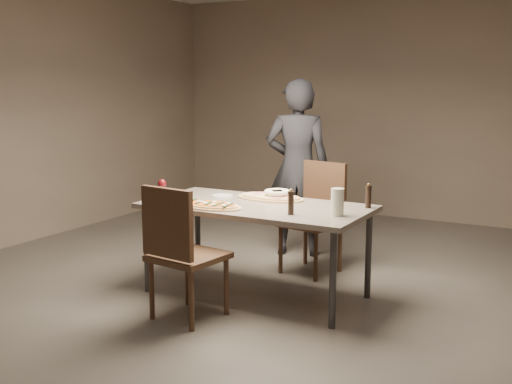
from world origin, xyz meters
The scene contains 14 objects.
room centered at (0.00, 0.00, 1.40)m, with size 7.00×7.00×7.00m.
dining_table centered at (0.00, 0.00, 0.69)m, with size 1.80×0.90×0.75m.
zucchini_pizza centered at (-0.25, -0.28, 0.77)m, with size 0.54×0.30×0.05m.
ham_pizza centered at (-0.01, 0.26, 0.77)m, with size 0.59×0.33×0.04m.
bread_basket centered at (0.05, 0.28, 0.80)m, with size 0.22×0.22×0.08m.
oil_dish centered at (-0.16, -0.21, 0.76)m, with size 0.13×0.13×0.02m.
pepper_mill_left centered at (0.41, -0.21, 0.84)m, with size 0.05×0.05×0.19m.
pepper_mill_right centered at (0.83, 0.30, 0.84)m, with size 0.05×0.05×0.20m.
carafe centered at (0.72, -0.08, 0.85)m, with size 0.10×0.10×0.20m.
wine_glass centered at (-0.83, -0.13, 0.86)m, with size 0.07×0.07×0.16m.
side_plate centered at (-0.42, 0.17, 0.76)m, with size 0.17×0.17×0.01m.
chair_near centered at (-0.19, -0.77, 0.56)m, with size 0.53×0.53×1.00m.
chair_far centered at (0.15, 0.86, 0.56)m, with size 0.55×0.55×0.99m.
diner centered at (-0.25, 1.28, 0.87)m, with size 0.64×0.42×1.75m, color black.
Camera 1 is at (2.44, -4.38, 1.73)m, focal length 45.00 mm.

